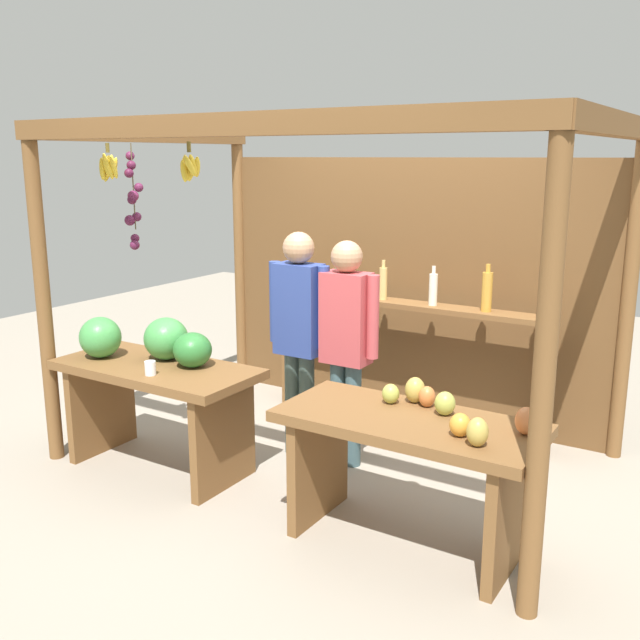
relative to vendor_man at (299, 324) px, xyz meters
The scene contains 7 objects.
ground_plane 0.99m from the vendor_man, 21.33° to the left, with size 12.00×12.00×0.00m, color gray.
market_stall 0.75m from the vendor_man, 68.54° to the left, with size 3.47×2.24×2.31m.
fruit_counter_left 1.03m from the vendor_man, 136.70° to the right, with size 1.41×0.67×1.02m.
fruit_counter_right 1.43m from the vendor_man, 30.43° to the right, with size 1.41×0.64×0.88m.
bottle_shelf_unit 1.00m from the vendor_man, 65.25° to the left, with size 2.23×0.22×1.36m.
vendor_man is the anchor object (origin of this frame).
vendor_woman 0.36m from the vendor_man, ahead, with size 0.48×0.21×1.55m.
Camera 1 is at (2.42, -4.07, 2.09)m, focal length 40.04 mm.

